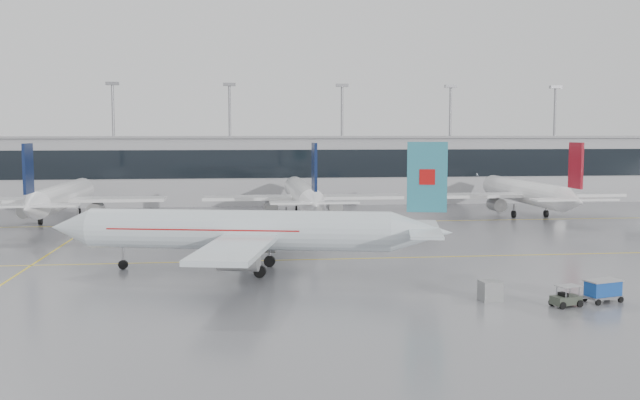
{
  "coord_description": "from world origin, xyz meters",
  "views": [
    {
      "loc": [
        -9.92,
        -71.85,
        12.95
      ],
      "look_at": [
        0.0,
        12.0,
        5.0
      ],
      "focal_mm": 40.0,
      "sensor_mm": 36.0,
      "label": 1
    }
  ],
  "objects": [
    {
      "name": "baggage_tug",
      "position": [
        14.54,
        -22.01,
        0.55
      ],
      "size": [
        3.3,
        1.89,
        1.57
      ],
      "rotation": [
        0.0,
        0.0,
        0.28
      ],
      "color": "#383F34",
      "rests_on": "ground"
    },
    {
      "name": "taxi_line_north",
      "position": [
        0.0,
        30.0,
        0.01
      ],
      "size": [
        120.0,
        0.25,
        0.01
      ],
      "primitive_type": "cube",
      "color": "gold",
      "rests_on": "ground"
    },
    {
      "name": "gse_unit",
      "position": [
        9.57,
        -19.54,
        0.78
      ],
      "size": [
        1.67,
        1.57,
        1.56
      ],
      "primitive_type": "cube",
      "rotation": [
        0.0,
        0.0,
        0.08
      ],
      "color": "gray",
      "rests_on": "ground"
    },
    {
      "name": "light_masts",
      "position": [
        0.0,
        68.0,
        13.34
      ],
      "size": [
        156.4,
        1.0,
        22.6
      ],
      "color": "gray",
      "rests_on": "ground"
    },
    {
      "name": "terminal_glass",
      "position": [
        0.0,
        54.45,
        7.5
      ],
      "size": [
        180.0,
        0.2,
        5.0
      ],
      "primitive_type": "cube",
      "color": "black",
      "rests_on": "ground"
    },
    {
      "name": "taxi_line_main",
      "position": [
        0.0,
        0.0,
        0.01
      ],
      "size": [
        120.0,
        0.25,
        0.01
      ],
      "primitive_type": "cube",
      "color": "gold",
      "rests_on": "ground"
    },
    {
      "name": "terminal_roof",
      "position": [
        0.0,
        62.0,
        12.2
      ],
      "size": [
        182.0,
        16.0,
        0.4
      ],
      "primitive_type": "cube",
      "color": "gray",
      "rests_on": "ground"
    },
    {
      "name": "taxi_line_cross",
      "position": [
        -30.0,
        15.0,
        0.01
      ],
      "size": [
        0.25,
        60.0,
        0.01
      ],
      "primitive_type": "cube",
      "color": "gold",
      "rests_on": "ground"
    },
    {
      "name": "air_canada_jet",
      "position": [
        -8.53,
        -5.79,
        3.88
      ],
      "size": [
        37.92,
        31.12,
        12.16
      ],
      "rotation": [
        0.0,
        0.0,
        2.93
      ],
      "color": "silver",
      "rests_on": "ground"
    },
    {
      "name": "ground",
      "position": [
        0.0,
        0.0,
        0.0
      ],
      "size": [
        320.0,
        320.0,
        0.0
      ],
      "primitive_type": "plane",
      "color": "slate",
      "rests_on": "ground"
    },
    {
      "name": "parked_jet_b",
      "position": [
        -35.0,
        33.69,
        3.71
      ],
      "size": [
        29.64,
        36.96,
        11.72
      ],
      "rotation": [
        0.0,
        0.0,
        1.57
      ],
      "color": "white",
      "rests_on": "ground"
    },
    {
      "name": "parked_jet_c",
      "position": [
        -0.0,
        33.69,
        3.71
      ],
      "size": [
        29.64,
        36.96,
        11.72
      ],
      "rotation": [
        0.0,
        0.0,
        1.57
      ],
      "color": "white",
      "rests_on": "ground"
    },
    {
      "name": "parked_jet_d",
      "position": [
        35.0,
        33.69,
        3.71
      ],
      "size": [
        29.64,
        36.96,
        11.72
      ],
      "rotation": [
        0.0,
        0.0,
        1.57
      ],
      "color": "white",
      "rests_on": "ground"
    },
    {
      "name": "terminal",
      "position": [
        0.0,
        62.0,
        6.0
      ],
      "size": [
        180.0,
        15.0,
        12.0
      ],
      "primitive_type": "cube",
      "color": "#9E9EA2",
      "rests_on": "ground"
    },
    {
      "name": "baggage_cart",
      "position": [
        18.0,
        -21.01,
        1.01
      ],
      "size": [
        3.11,
        2.26,
        1.73
      ],
      "rotation": [
        0.0,
        0.0,
        0.28
      ],
      "color": "gray",
      "rests_on": "ground"
    }
  ]
}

